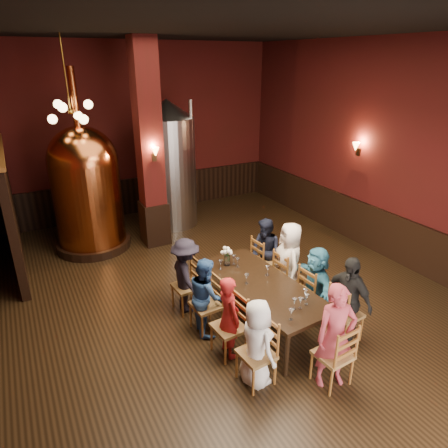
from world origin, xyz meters
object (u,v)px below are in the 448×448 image
dining_table (262,287)px  copper_kettle (87,188)px  rose_vase (227,253)px  person_2 (206,295)px  steel_vessel (170,165)px  person_0 (257,343)px  person_1 (229,317)px

dining_table → copper_kettle: size_ratio=0.63×
dining_table → rose_vase: rose_vase is taller
person_2 → steel_vessel: 4.73m
person_0 → rose_vase: (0.58, 1.86, 0.35)m
person_0 → person_1: person_1 is taller
person_0 → steel_vessel: size_ratio=0.40×
dining_table → steel_vessel: 4.85m
person_0 → copper_kettle: bearing=6.9°
person_2 → rose_vase: size_ratio=3.68×
rose_vase → steel_vessel: bearing=82.7°
person_1 → rose_vase: bearing=-27.2°
steel_vessel → person_0: bearing=-100.6°
person_0 → person_2: bearing=-0.2°
person_2 → copper_kettle: bearing=24.3°
person_0 → steel_vessel: bearing=-14.9°
person_2 → copper_kettle: (-0.95, 4.00, 0.80)m
person_0 → rose_vase: size_ratio=3.65×
person_2 → rose_vase: 0.92m
person_1 → steel_vessel: size_ratio=0.40×
copper_kettle → person_2: bearing=-76.6°
copper_kettle → person_1: bearing=-77.9°
person_1 → person_2: person_1 is taller
person_2 → copper_kettle: size_ratio=0.32×
person_1 → rose_vase: person_1 is taller
person_2 → steel_vessel: bearing=-3.8°
rose_vase → person_0: bearing=-107.2°
copper_kettle → steel_vessel: bearing=12.7°
dining_table → rose_vase: 0.87m
dining_table → person_1: person_1 is taller
person_0 → steel_vessel: 5.99m
copper_kettle → rose_vase: bearing=-64.9°
person_1 → rose_vase: 1.39m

